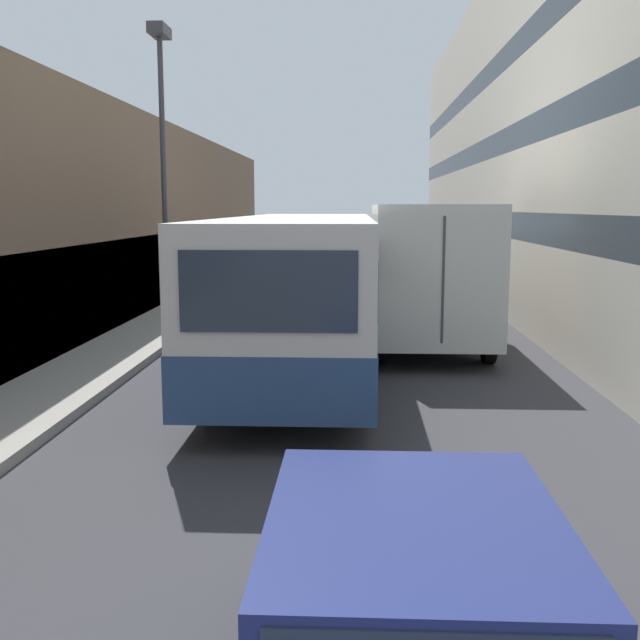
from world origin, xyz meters
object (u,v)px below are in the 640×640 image
at_px(car_hatchback, 414,638).
at_px(street_lamp, 162,124).
at_px(box_truck, 425,269).
at_px(bus, 303,285).
at_px(panel_van, 286,265).

xyz_separation_m(car_hatchback, street_lamp, (-4.65, 12.98, 4.17)).
distance_m(box_truck, street_lamp, 6.71).
height_order(bus, box_truck, box_truck).
xyz_separation_m(bus, panel_van, (-1.30, 10.27, -0.40)).
height_order(bus, street_lamp, street_lamp).
bearing_deg(box_truck, bus, -137.94).
height_order(panel_van, street_lamp, street_lamp).
xyz_separation_m(box_truck, street_lamp, (-5.88, -0.16, 3.22)).
distance_m(car_hatchback, street_lamp, 14.41).
xyz_separation_m(car_hatchback, box_truck, (1.23, 13.14, 0.95)).
relative_size(car_hatchback, street_lamp, 0.57).
bearing_deg(car_hatchback, street_lamp, 109.71).
relative_size(car_hatchback, box_truck, 0.52).
xyz_separation_m(car_hatchback, bus, (-1.37, 10.79, 0.83)).
bearing_deg(car_hatchback, box_truck, 84.64).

